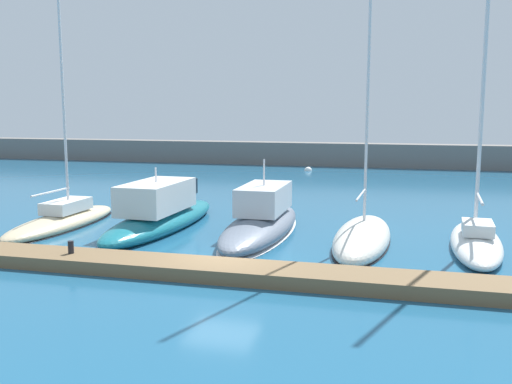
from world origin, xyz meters
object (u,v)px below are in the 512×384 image
at_px(motorboat_slate_third, 262,221).
at_px(dock_bollard, 71,247).
at_px(sailboat_sand_nearest, 63,220).
at_px(motorboat_teal_second, 161,213).
at_px(sailboat_white_fifth, 476,237).
at_px(mooring_buoy_white, 308,171).
at_px(sailboat_ivory_fourth, 362,237).

bearing_deg(motorboat_slate_third, dock_bollard, 142.00).
height_order(sailboat_sand_nearest, motorboat_teal_second, sailboat_sand_nearest).
distance_m(sailboat_sand_nearest, motorboat_slate_third, 9.38).
xyz_separation_m(motorboat_slate_third, dock_bollard, (-5.22, -6.66, 0.10)).
bearing_deg(sailboat_white_fifth, motorboat_teal_second, 90.22).
height_order(mooring_buoy_white, dock_bollard, dock_bollard).
distance_m(motorboat_teal_second, sailboat_white_fifth, 13.56).
bearing_deg(motorboat_teal_second, sailboat_white_fifth, -91.06).
height_order(sailboat_sand_nearest, mooring_buoy_white, sailboat_sand_nearest).
relative_size(sailboat_sand_nearest, mooring_buoy_white, 22.48).
relative_size(mooring_buoy_white, dock_bollard, 1.58).
bearing_deg(sailboat_white_fifth, dock_bollard, 116.33).
distance_m(motorboat_slate_third, sailboat_white_fifth, 8.80).
height_order(motorboat_teal_second, sailboat_white_fifth, sailboat_white_fifth).
bearing_deg(sailboat_white_fifth, sailboat_ivory_fourth, 95.92).
xyz_separation_m(motorboat_teal_second, sailboat_ivory_fourth, (9.20, -0.92, -0.41)).
distance_m(sailboat_ivory_fourth, sailboat_white_fifth, 4.36).
bearing_deg(sailboat_sand_nearest, mooring_buoy_white, -14.90).
bearing_deg(sailboat_ivory_fourth, mooring_buoy_white, 16.03).
xyz_separation_m(motorboat_slate_third, mooring_buoy_white, (-2.01, 25.51, -0.57)).
height_order(motorboat_slate_third, mooring_buoy_white, motorboat_slate_third).
bearing_deg(sailboat_ivory_fourth, motorboat_slate_third, 80.87).
distance_m(sailboat_sand_nearest, motorboat_teal_second, 4.66).
xyz_separation_m(sailboat_sand_nearest, motorboat_teal_second, (4.57, 0.86, 0.37)).
relative_size(motorboat_slate_third, sailboat_white_fifth, 0.59).
relative_size(motorboat_teal_second, mooring_buoy_white, 14.99).
bearing_deg(dock_bollard, sailboat_ivory_fourth, 30.85).
relative_size(sailboat_white_fifth, dock_bollard, 37.23).
xyz_separation_m(sailboat_ivory_fourth, mooring_buoy_white, (-6.44, 26.41, -0.29)).
bearing_deg(mooring_buoy_white, motorboat_slate_third, -85.49).
relative_size(sailboat_sand_nearest, motorboat_slate_third, 1.60).
height_order(motorboat_slate_third, sailboat_ivory_fourth, sailboat_ivory_fourth).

